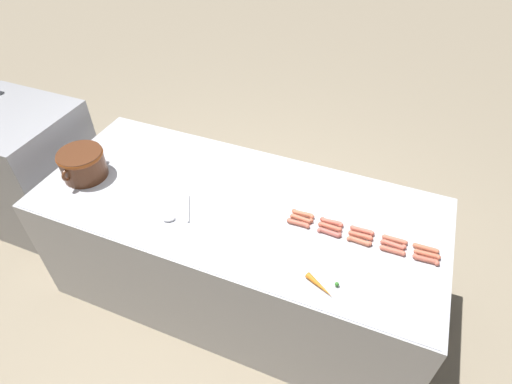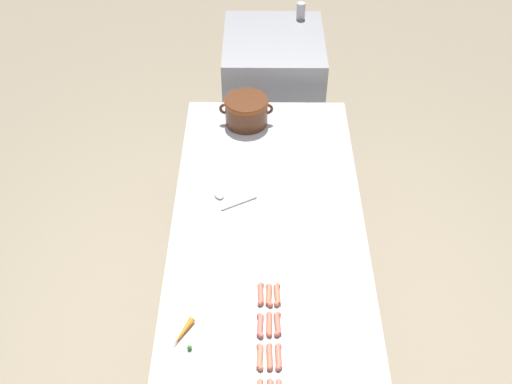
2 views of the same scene
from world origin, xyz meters
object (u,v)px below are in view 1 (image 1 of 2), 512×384
Objects in this scene: serving_spoon at (176,215)px; hot_dog_11 at (395,240)px; hot_dog_2 at (359,241)px; hot_dog_5 at (427,254)px; hot_dog_9 at (302,218)px; carrot at (321,286)px; back_cabinet at (30,171)px; hot_dog_7 at (361,236)px; hot_dog_4 at (298,223)px; hot_dog_6 at (393,244)px; hot_dog_0 at (426,260)px; hot_dog_3 at (329,232)px; hot_dog_14 at (303,214)px; bean_pot at (82,163)px; hot_dog_1 at (392,250)px; hot_dog_8 at (330,226)px; hot_dog_12 at (362,231)px; hot_dog_13 at (332,222)px; hot_dog_10 at (426,248)px.

hot_dog_11 is at bearing -76.91° from serving_spoon.
hot_dog_5 is (0.04, -0.35, 0.00)m from hot_dog_2.
hot_dog_9 is 0.46m from carrot.
back_cabinet is 7.54× the size of hot_dog_7.
serving_spoon is at bearing 103.15° from hot_dog_7.
hot_dog_4 is at bearing 98.58° from hot_dog_11.
hot_dog_6 is 1.00× the size of hot_dog_7.
hot_dog_3 is (-0.00, 0.51, 0.00)m from hot_dog_0.
hot_dog_14 is at bearing 64.99° from hot_dog_3.
hot_dog_14 is 1.41m from bean_pot.
back_cabinet is at bearing 79.20° from serving_spoon.
hot_dog_1 is 1.21m from serving_spoon.
carrot is at bearing -171.95° from hot_dog_8.
hot_dog_2 is 0.34m from hot_dog_9.
hot_dog_9 is (0.05, 0.34, 0.00)m from hot_dog_2.
hot_dog_3 is 1.00× the size of hot_dog_12.
back_cabinet reaches higher than hot_dog_7.
hot_dog_8 is (0.00, 0.17, 0.00)m from hot_dog_7.
hot_dog_1 is 1.92m from bean_pot.
hot_dog_5 and hot_dog_6 have the same top height.
hot_dog_11 and hot_dog_14 have the same top height.
hot_dog_5 is 0.54× the size of serving_spoon.
carrot is (-0.36, -0.23, 0.00)m from hot_dog_4.
hot_dog_13 is at bearing 64.73° from hot_dog_2.
hot_dog_13 is 0.89m from serving_spoon.
hot_dog_10 is 2.08m from bean_pot.
hot_dog_11 and hot_dog_12 have the same top height.
carrot is at bearing -152.68° from hot_dog_14.
hot_dog_11 is at bearing -84.15° from hot_dog_8.
hot_dog_12 is at bearing -0.64° from hot_dog_7.
hot_dog_5 is 0.04m from hot_dog_10.
hot_dog_4 and hot_dog_12 have the same top height.
hot_dog_2 and hot_dog_4 have the same top height.
hot_dog_14 reaches higher than serving_spoon.
hot_dog_2 is at bearing 96.81° from hot_dog_5.
bean_pot is (-0.13, 1.74, 0.09)m from hot_dog_7.
hot_dog_8 is 0.04m from hot_dog_13.
hot_dog_6 is 1.00× the size of hot_dog_10.
hot_dog_3 is 1.00× the size of hot_dog_9.
hot_dog_1 and hot_dog_12 have the same top height.
hot_dog_6 is 1.00× the size of hot_dog_11.
hot_dog_6 is 0.39× the size of bean_pot.
bean_pot reaches higher than hot_dog_4.
bean_pot is at bearing 80.73° from carrot.
hot_dog_8 is 0.39× the size of bean_pot.
hot_dog_11 and hot_dog_13 have the same top height.
back_cabinet reaches higher than hot_dog_1.
back_cabinet is 2.59m from hot_dog_2.
hot_dog_10 reaches higher than serving_spoon.
hot_dog_4 is at bearing -86.14° from bean_pot.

